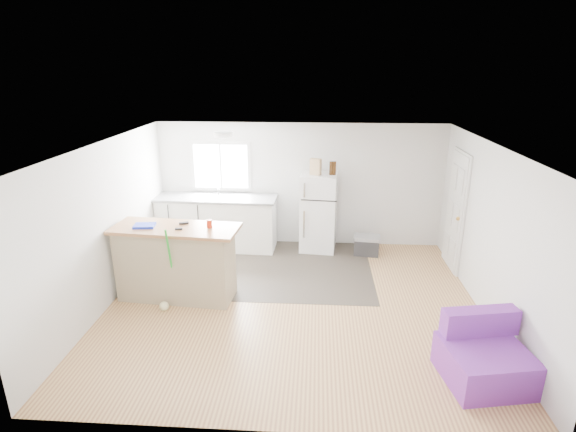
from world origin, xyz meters
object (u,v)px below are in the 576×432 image
Objects in this scene: refrigerator at (318,212)px; cardboard_box at (316,167)px; cooler at (367,245)px; mop at (166,295)px; kitchen_cabinets at (217,222)px; bottle_right at (334,168)px; peninsula at (176,262)px; cleaner_jug at (192,291)px; bottle_left at (331,168)px; purple_seat at (484,358)px; red_cup at (209,224)px; blue_tray at (144,226)px.

cardboard_box reaches higher than refrigerator.
refrigerator is 2.88× the size of cooler.
mop is (-2.21, -2.44, -0.52)m from refrigerator.
kitchen_cabinets reaches higher than cooler.
refrigerator is (1.96, 0.03, 0.22)m from kitchen_cabinets.
bottle_right reaches higher than cooler.
peninsula is 1.50× the size of mop.
mop is at bearing -93.53° from peninsula.
bottle_right is (2.19, 2.08, 1.48)m from cleaner_jug.
bottle_left is at bearing 1.65° from kitchen_cabinets.
peninsula reaches higher than purple_seat.
refrigerator is 4.99× the size of cardboard_box.
cardboard_box is at bearing -177.81° from bottle_left.
peninsula is 3.08m from cardboard_box.
mop is at bearing -130.65° from cleaner_jug.
bottle_left is 1.00× the size of bottle_right.
refrigerator reaches higher than cooler.
red_cup is (0.60, 0.39, 0.98)m from mop.
red_cup is at bearing 28.25° from mop.
red_cup is (-2.53, -1.83, 1.02)m from cooler.
cardboard_box reaches higher than mop.
kitchen_cabinets is at bearing 126.01° from purple_seat.
mop is (-0.29, -0.32, 0.09)m from cleaner_jug.
cardboard_box reaches higher than bottle_left.
mop is at bearing -136.96° from cooler.
cardboard_box reaches higher than peninsula.
refrigerator is at bearing 49.08° from cleaner_jug.
refrigerator is at bearing 173.48° from bottle_right.
bottle_left is (-0.71, 0.17, 1.44)m from cooler.
blue_tray is at bearing 177.61° from cleaner_jug.
refrigerator is 5.99× the size of bottle_left.
bottle_right is (1.88, 2.01, 0.41)m from red_cup.
refrigerator is at bearing 36.69° from cardboard_box.
red_cup is at bearing -78.09° from kitchen_cabinets.
refrigerator reaches higher than blue_tray.
kitchen_cabinets is 2.44m from bottle_left.
mop is at bearing -126.72° from refrigerator.
red_cup is at bearing 1.70° from blue_tray.
bottle_right is at bearing 44.89° from cleaner_jug.
bottle_left is at bearing 2.19° from cardboard_box.
mop is (-0.06, -0.39, -0.35)m from peninsula.
refrigerator is at bearing 2.82° from kitchen_cabinets.
bottle_left is (-1.68, 3.66, 1.36)m from purple_seat.
purple_seat is at bearing -20.06° from blue_tray.
purple_seat is at bearing -41.65° from kitchen_cabinets.
refrigerator is 1.46× the size of purple_seat.
red_cup is at bearing -133.05° from bottle_right.
cardboard_box reaches higher than bottle_right.
kitchen_cabinets is 7.31× the size of cleaner_jug.
peninsula is at bearing 165.95° from cleaner_jug.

